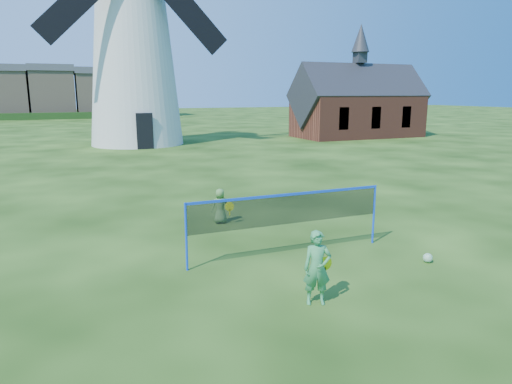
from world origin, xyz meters
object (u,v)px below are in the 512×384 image
Objects in this scene: badminton_net at (288,210)px; player_girl at (317,268)px; windmill at (133,47)px; chapel at (358,106)px; player_boy at (220,206)px; play_ball at (428,258)px.

player_girl is at bearing -104.81° from badminton_net.
windmill reaches higher than player_girl.
windmill is 27.37m from badminton_net.
chapel is 2.27× the size of badminton_net.
windmill reaches higher than player_boy.
play_ball is at bearing 33.51° from player_girl.
play_ball is (3.41, -5.04, -0.42)m from player_boy.
badminton_net is at bearing -91.08° from windmill.
badminton_net is 2.68m from player_girl.
player_girl is at bearing -92.31° from windmill.
badminton_net is at bearing -127.66° from chapel.
chapel is 30.07m from player_boy.
player_boy is (-1.10, -23.33, -6.68)m from windmill.
windmill is 3.94× the size of badminton_net.
chapel is at bearing -3.63° from windmill.
player_girl is at bearing 94.13° from player_boy.
windmill is at bearing 88.92° from badminton_net.
player_girl is 5.91m from player_boy.
windmill is 24.29m from player_boy.
badminton_net is at bearing 148.89° from play_ball.
badminton_net is 3.43m from play_ball.
windmill reaches higher than badminton_net.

